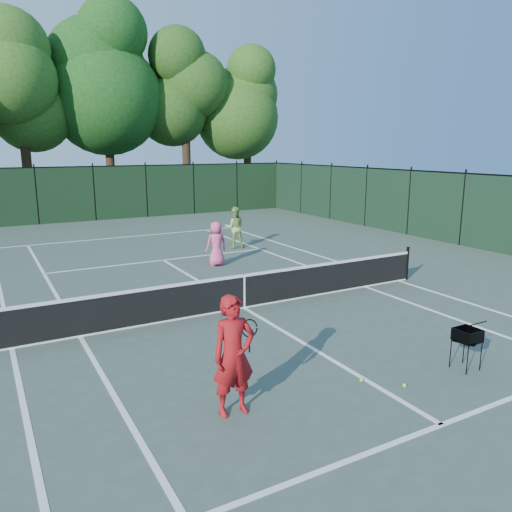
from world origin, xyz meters
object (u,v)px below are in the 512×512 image
coach (234,356)px  loose_ball_midcourt (405,385)px  loose_ball_near_cart (361,380)px  ball_hopper (467,336)px  player_green (235,227)px  player_pink (216,244)px

coach → loose_ball_midcourt: 3.21m
loose_ball_midcourt → coach: bearing=166.7°
loose_ball_near_cart → loose_ball_midcourt: 0.74m
ball_hopper → player_green: bearing=65.6°
coach → player_pink: 10.03m
coach → ball_hopper: coach is taller
player_green → loose_ball_near_cart: (-3.48, -11.90, -0.82)m
player_pink → coach: bearing=65.0°
coach → player_green: size_ratio=1.13×
player_green → loose_ball_near_cart: 12.43m
coach → ball_hopper: size_ratio=2.42×
player_pink → ball_hopper: player_pink is taller
ball_hopper → player_pink: bearing=75.4°
player_green → loose_ball_near_cart: size_ratio=25.03×
coach → loose_ball_near_cart: 2.64m
player_pink → loose_ball_midcourt: bearing=82.6°
coach → player_pink: coach is taller
coach → player_pink: (3.96, 9.22, -0.18)m
coach → loose_ball_midcourt: size_ratio=28.39×
ball_hopper → loose_ball_near_cart: (-2.06, 0.54, -0.64)m
player_pink → loose_ball_near_cart: 9.54m
player_green → ball_hopper: (-1.42, -12.45, -0.18)m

